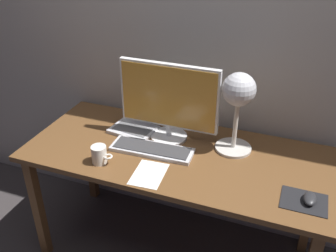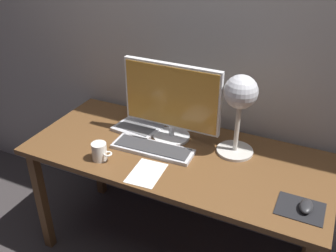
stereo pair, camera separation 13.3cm
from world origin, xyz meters
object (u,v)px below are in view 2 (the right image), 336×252
(laptop, at_px, (143,117))
(coffee_mug, at_px, (100,152))
(desk_lamp, at_px, (240,99))
(monitor, at_px, (172,100))
(keyboard_main, at_px, (153,149))
(mouse, at_px, (306,206))

(laptop, xyz_separation_m, coffee_mug, (-0.03, -0.40, -0.01))
(desk_lamp, xyz_separation_m, coffee_mug, (-0.60, -0.36, -0.26))
(laptop, relative_size, desk_lamp, 0.65)
(monitor, relative_size, desk_lamp, 1.26)
(keyboard_main, relative_size, mouse, 4.64)
(mouse, bearing_deg, keyboard_main, 171.03)
(laptop, bearing_deg, keyboard_main, -50.36)
(mouse, bearing_deg, coffee_mug, -176.57)
(desk_lamp, bearing_deg, mouse, -36.73)
(keyboard_main, bearing_deg, laptop, 129.64)
(laptop, relative_size, mouse, 2.93)
(keyboard_main, distance_m, laptop, 0.28)
(keyboard_main, relative_size, coffee_mug, 3.97)
(laptop, distance_m, coffee_mug, 0.40)
(monitor, distance_m, keyboard_main, 0.28)
(laptop, bearing_deg, mouse, -19.03)
(keyboard_main, xyz_separation_m, coffee_mug, (-0.21, -0.19, 0.04))
(monitor, relative_size, keyboard_main, 1.23)
(desk_lamp, distance_m, mouse, 0.58)
(desk_lamp, xyz_separation_m, mouse, (0.40, -0.30, -0.29))
(desk_lamp, height_order, coffee_mug, desk_lamp)
(keyboard_main, bearing_deg, mouse, -8.97)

